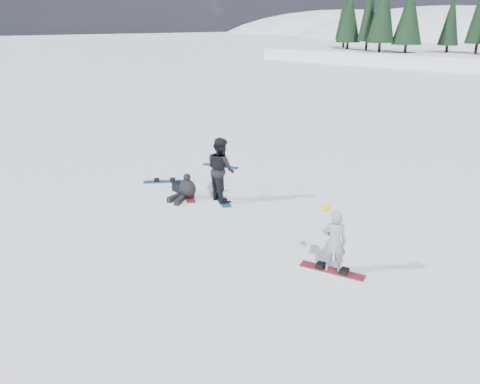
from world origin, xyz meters
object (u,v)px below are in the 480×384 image
at_px(snowboard_loose_c, 220,166).
at_px(snowboarder_woman, 334,241).
at_px(snowboarder_man, 221,169).
at_px(snowboard_loose_a, 165,182).
at_px(snowboard_loose_b, 189,195).
at_px(seated_rider, 186,189).
at_px(gear_bag, 179,187).

bearing_deg(snowboard_loose_c, snowboarder_woman, -46.85).
bearing_deg(snowboarder_man, snowboard_loose_a, 18.50).
height_order(snowboard_loose_b, snowboard_loose_a, same).
distance_m(snowboarder_woman, snowboard_loose_c, 8.73).
height_order(snowboarder_woman, snowboard_loose_b, snowboarder_woman).
distance_m(seated_rider, snowboard_loose_b, 0.43).
xyz_separation_m(snowboarder_woman, snowboard_loose_b, (-6.19, 0.75, -0.74)).
bearing_deg(snowboarder_man, snowboarder_woman, 179.37).
distance_m(snowboard_loose_b, snowboard_loose_c, 3.38).
bearing_deg(snowboard_loose_b, snowboard_loose_a, -156.81).
bearing_deg(snowboard_loose_c, gear_bag, -89.65).
height_order(seated_rider, snowboard_loose_c, seated_rider).
distance_m(snowboarder_woman, gear_bag, 6.77).
height_order(snowboarder_woman, snowboard_loose_a, snowboarder_woman).
relative_size(snowboard_loose_b, snowboard_loose_a, 1.00).
height_order(snowboarder_woman, gear_bag, snowboarder_woman).
height_order(snowboarder_man, seated_rider, snowboarder_man).
bearing_deg(snowboarder_woman, snowboarder_man, -48.65).
relative_size(snowboarder_woman, snowboard_loose_a, 1.08).
xyz_separation_m(seated_rider, snowboard_loose_b, (-0.19, 0.24, -0.30)).
bearing_deg(snowboarder_man, snowboard_loose_b, 38.59).
bearing_deg(gear_bag, snowboard_loose_a, 169.08).
bearing_deg(snowboard_loose_a, snowboard_loose_b, -59.36).
relative_size(snowboarder_man, snowboard_loose_b, 1.35).
relative_size(snowboarder_woman, snowboarder_man, 0.80).
distance_m(gear_bag, snowboard_loose_b, 0.52).
xyz_separation_m(snowboard_loose_b, snowboard_loose_a, (-1.66, 0.24, 0.00)).
distance_m(snowboarder_woman, snowboard_loose_a, 7.95).
relative_size(seated_rider, snowboard_loose_b, 0.71).
distance_m(seated_rider, snowboard_loose_a, 1.94).
bearing_deg(gear_bag, snowboard_loose_c, 112.23).
height_order(snowboard_loose_b, snowboard_loose_c, same).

